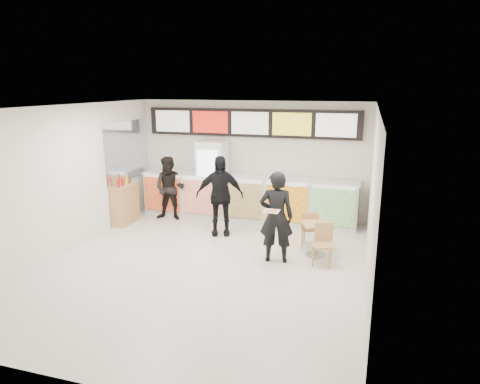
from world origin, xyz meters
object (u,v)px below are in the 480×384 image
at_px(drinks_fridge, 212,179).
at_px(customer_left, 170,188).
at_px(condiment_ledge, 125,204).
at_px(service_counter, 247,198).
at_px(customer_main, 276,217).
at_px(cafe_table, 316,233).
at_px(customer_mid, 220,196).

bearing_deg(drinks_fridge, customer_left, -149.52).
bearing_deg(condiment_ledge, drinks_fridge, 32.03).
bearing_deg(service_counter, drinks_fridge, 179.01).
bearing_deg(customer_main, cafe_table, -154.17).
xyz_separation_m(drinks_fridge, cafe_table, (2.94, -1.92, -0.53)).
height_order(drinks_fridge, condiment_ledge, drinks_fridge).
bearing_deg(cafe_table, customer_main, -164.65).
relative_size(customer_left, cafe_table, 1.15).
height_order(drinks_fridge, cafe_table, drinks_fridge).
height_order(service_counter, drinks_fridge, drinks_fridge).
bearing_deg(customer_mid, customer_left, 138.52).
bearing_deg(customer_main, drinks_fridge, -57.37).
bearing_deg(customer_main, customer_mid, -46.29).
bearing_deg(condiment_ledge, customer_mid, -2.04).
xyz_separation_m(customer_main, customer_mid, (-1.57, 1.17, 0.02)).
bearing_deg(cafe_table, customer_left, 140.61).
distance_m(customer_main, customer_mid, 1.95).
bearing_deg(service_counter, customer_main, -62.19).
distance_m(drinks_fridge, customer_mid, 1.43).
xyz_separation_m(customer_left, customer_mid, (1.60, -0.71, 0.11)).
height_order(customer_left, customer_mid, customer_mid).
bearing_deg(customer_left, condiment_ledge, -152.45).
xyz_separation_m(customer_main, cafe_table, (0.73, 0.52, -0.44)).
height_order(customer_main, customer_mid, customer_mid).
distance_m(customer_main, cafe_table, 0.99).
bearing_deg(customer_mid, customer_main, -54.15).
xyz_separation_m(drinks_fridge, customer_mid, (0.65, -1.27, -0.08)).
relative_size(customer_mid, condiment_ledge, 1.59).
distance_m(service_counter, customer_mid, 1.33).
height_order(customer_main, cafe_table, customer_main).
relative_size(service_counter, customer_left, 3.40).
relative_size(service_counter, condiment_ledge, 4.78).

